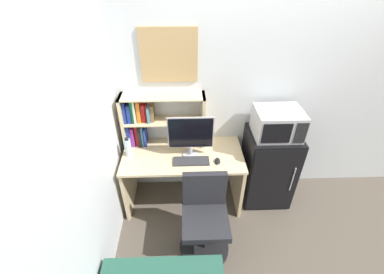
# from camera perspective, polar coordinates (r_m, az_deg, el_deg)

# --- Properties ---
(wall_back) EXTENTS (6.40, 0.04, 2.60)m
(wall_back) POSITION_cam_1_polar(r_m,az_deg,el_deg) (3.11, 22.62, 9.19)
(wall_back) COLOR silver
(wall_back) RESTS_ON ground_plane
(wall_left) EXTENTS (0.04, 4.40, 2.60)m
(wall_left) POSITION_cam_1_polar(r_m,az_deg,el_deg) (1.72, -28.40, -16.04)
(wall_left) COLOR silver
(wall_left) RESTS_ON ground_plane
(desk) EXTENTS (1.31, 0.64, 0.73)m
(desk) POSITION_cam_1_polar(r_m,az_deg,el_deg) (2.99, -1.95, -7.01)
(desk) COLOR beige
(desk) RESTS_ON ground_plane
(hutch_bookshelf) EXTENTS (0.90, 0.22, 0.60)m
(hutch_bookshelf) POSITION_cam_1_polar(r_m,az_deg,el_deg) (2.87, -9.44, 3.91)
(hutch_bookshelf) COLOR beige
(hutch_bookshelf) RESTS_ON desk
(monitor) EXTENTS (0.48, 0.17, 0.47)m
(monitor) POSITION_cam_1_polar(r_m,az_deg,el_deg) (2.68, -0.29, 0.51)
(monitor) COLOR #B7B7BC
(monitor) RESTS_ON desk
(keyboard) EXTENTS (0.38, 0.14, 0.02)m
(keyboard) POSITION_cam_1_polar(r_m,az_deg,el_deg) (2.74, -0.17, -5.31)
(keyboard) COLOR #333338
(keyboard) RESTS_ON desk
(computer_mouse) EXTENTS (0.06, 0.10, 0.03)m
(computer_mouse) POSITION_cam_1_polar(r_m,az_deg,el_deg) (2.75, 5.62, -5.24)
(computer_mouse) COLOR black
(computer_mouse) RESTS_ON desk
(water_bottle) EXTENTS (0.07, 0.07, 0.23)m
(water_bottle) POSITION_cam_1_polar(r_m,az_deg,el_deg) (2.85, -13.84, -2.23)
(water_bottle) COLOR silver
(water_bottle) RESTS_ON desk
(mini_fridge) EXTENTS (0.55, 0.52, 0.93)m
(mini_fridge) POSITION_cam_1_polar(r_m,az_deg,el_deg) (3.22, 16.29, -6.34)
(mini_fridge) COLOR black
(mini_fridge) RESTS_ON ground_plane
(microwave) EXTENTS (0.48, 0.40, 0.29)m
(microwave) POSITION_cam_1_polar(r_m,az_deg,el_deg) (2.87, 18.25, 2.95)
(microwave) COLOR #ADADB2
(microwave) RESTS_ON mini_fridge
(desk_chair) EXTENTS (0.51, 0.51, 0.88)m
(desk_chair) POSITION_cam_1_polar(r_m,az_deg,el_deg) (2.68, 2.79, -17.86)
(desk_chair) COLOR black
(desk_chair) RESTS_ON ground_plane
(wall_corkboard) EXTENTS (0.56, 0.02, 0.54)m
(wall_corkboard) POSITION_cam_1_polar(r_m,az_deg,el_deg) (2.66, -5.10, 17.36)
(wall_corkboard) COLOR tan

